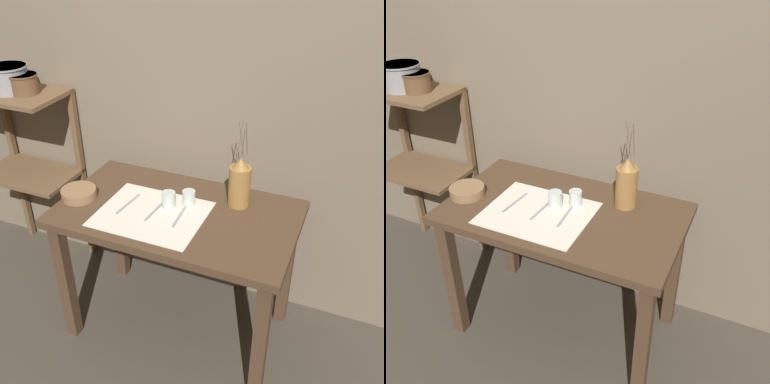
# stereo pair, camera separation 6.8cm
# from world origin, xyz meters

# --- Properties ---
(ground_plane) EXTENTS (12.00, 12.00, 0.00)m
(ground_plane) POSITION_xyz_m (0.00, 0.00, 0.00)
(ground_plane) COLOR #473F35
(stone_wall_back) EXTENTS (7.00, 0.06, 2.40)m
(stone_wall_back) POSITION_xyz_m (0.00, 0.44, 1.20)
(stone_wall_back) COLOR #7A6B56
(stone_wall_back) RESTS_ON ground_plane
(wooden_table) EXTENTS (1.13, 0.65, 0.76)m
(wooden_table) POSITION_xyz_m (0.00, 0.00, 0.64)
(wooden_table) COLOR #4C3523
(wooden_table) RESTS_ON ground_plane
(wooden_shelf_unit) EXTENTS (0.55, 0.35, 1.13)m
(wooden_shelf_unit) POSITION_xyz_m (-1.06, 0.25, 0.80)
(wooden_shelf_unit) COLOR brown
(wooden_shelf_unit) RESTS_ON ground_plane
(linen_cloth) EXTENTS (0.49, 0.40, 0.00)m
(linen_cloth) POSITION_xyz_m (-0.10, -0.07, 0.76)
(linen_cloth) COLOR silver
(linen_cloth) RESTS_ON wooden_table
(pitcher_with_flowers) EXTENTS (0.10, 0.10, 0.43)m
(pitcher_with_flowers) POSITION_xyz_m (0.25, 0.16, 0.88)
(pitcher_with_flowers) COLOR olive
(pitcher_with_flowers) RESTS_ON wooden_table
(wooden_bowl) EXTENTS (0.17, 0.17, 0.05)m
(wooden_bowl) POSITION_xyz_m (-0.49, -0.08, 0.78)
(wooden_bowl) COLOR #8E6B47
(wooden_bowl) RESTS_ON wooden_table
(glass_tumbler_near) EXTENTS (0.07, 0.07, 0.08)m
(glass_tumbler_near) POSITION_xyz_m (-0.05, 0.01, 0.80)
(glass_tumbler_near) COLOR silver
(glass_tumbler_near) RESTS_ON wooden_table
(glass_tumbler_far) EXTENTS (0.06, 0.06, 0.07)m
(glass_tumbler_far) POSITION_xyz_m (0.03, 0.07, 0.80)
(glass_tumbler_far) COLOR silver
(glass_tumbler_far) RESTS_ON wooden_table
(knife_center) EXTENTS (0.03, 0.19, 0.00)m
(knife_center) POSITION_xyz_m (-0.24, -0.05, 0.76)
(knife_center) COLOR #939399
(knife_center) RESTS_ON wooden_table
(fork_inner) EXTENTS (0.02, 0.19, 0.00)m
(fork_inner) POSITION_xyz_m (-0.09, -0.04, 0.76)
(fork_inner) COLOR #939399
(fork_inner) RESTS_ON wooden_table
(fork_outer) EXTENTS (0.02, 0.19, 0.00)m
(fork_outer) POSITION_xyz_m (0.03, -0.04, 0.76)
(fork_outer) COLOR #939399
(fork_outer) RESTS_ON wooden_table
(metal_pot_large) EXTENTS (0.22, 0.22, 0.14)m
(metal_pot_large) POSITION_xyz_m (-1.07, 0.21, 1.21)
(metal_pot_large) COLOR #939399
(metal_pot_large) RESTS_ON wooden_shelf_unit
(metal_pot_small) EXTENTS (0.15, 0.15, 0.10)m
(metal_pot_small) POSITION_xyz_m (-0.97, 0.21, 1.19)
(metal_pot_small) COLOR brown
(metal_pot_small) RESTS_ON wooden_shelf_unit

